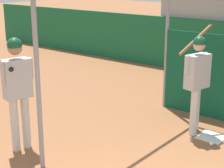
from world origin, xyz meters
TOP-DOWN VIEW (x-y plane):
  - home_plate at (-0.81, 2.94)m, footprint 0.44×0.44m
  - player_batter at (-1.17, 2.95)m, footprint 0.55×0.93m
  - player_waiting at (-3.03, 0.58)m, footprint 0.46×0.77m
  - baseball at (-0.68, 2.63)m, footprint 0.07×0.07m

SIDE VIEW (x-z plane):
  - home_plate at x=-0.81m, z-range 0.00..0.02m
  - baseball at x=-0.68m, z-range 0.00..0.07m
  - player_batter at x=-1.17m, z-range 0.11..1.99m
  - player_waiting at x=-3.03m, z-range 0.07..2.15m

